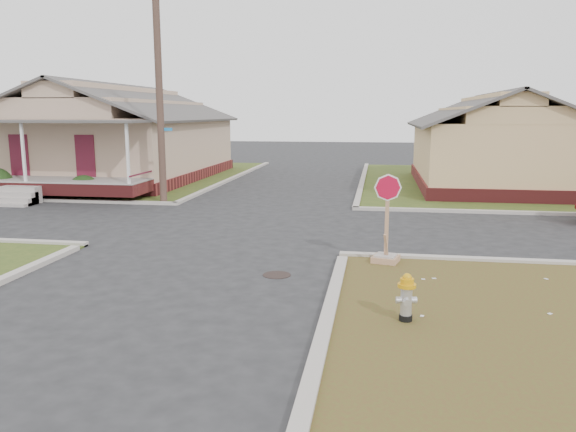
# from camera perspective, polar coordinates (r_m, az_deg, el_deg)

# --- Properties ---
(ground) EXTENTS (120.00, 120.00, 0.00)m
(ground) POSITION_cam_1_polar(r_m,az_deg,el_deg) (13.86, -9.79, -4.95)
(ground) COLOR #242426
(ground) RESTS_ON ground
(verge_far_left) EXTENTS (19.00, 19.00, 0.05)m
(verge_far_left) POSITION_cam_1_polar(r_m,az_deg,el_deg) (35.42, -20.40, 3.91)
(verge_far_left) COLOR #344819
(verge_far_left) RESTS_ON ground
(curbs) EXTENTS (80.00, 40.00, 0.12)m
(curbs) POSITION_cam_1_polar(r_m,az_deg,el_deg) (18.53, -4.80, -0.94)
(curbs) COLOR #AFA79E
(curbs) RESTS_ON ground
(manhole) EXTENTS (0.64, 0.64, 0.01)m
(manhole) POSITION_cam_1_polar(r_m,az_deg,el_deg) (12.85, -1.15, -6.00)
(manhole) COLOR black
(manhole) RESTS_ON ground
(corner_house) EXTENTS (10.10, 15.50, 5.30)m
(corner_house) POSITION_cam_1_polar(r_m,az_deg,el_deg) (32.69, -17.17, 7.57)
(corner_house) COLOR maroon
(corner_house) RESTS_ON ground
(side_house_yellow) EXTENTS (7.60, 11.60, 4.70)m
(side_house_yellow) POSITION_cam_1_polar(r_m,az_deg,el_deg) (29.70, 20.14, 6.98)
(side_house_yellow) COLOR maroon
(side_house_yellow) RESTS_ON ground
(utility_pole) EXTENTS (1.80, 0.28, 9.00)m
(utility_pole) POSITION_cam_1_polar(r_m,az_deg,el_deg) (23.21, -12.96, 12.68)
(utility_pole) COLOR #443127
(utility_pole) RESTS_ON ground
(fire_hydrant) EXTENTS (0.32, 0.32, 0.86)m
(fire_hydrant) POSITION_cam_1_polar(r_m,az_deg,el_deg) (10.08, 11.94, -7.83)
(fire_hydrant) COLOR black
(fire_hydrant) RESTS_ON ground
(stop_sign) EXTENTS (0.61, 0.60, 2.17)m
(stop_sign) POSITION_cam_1_polar(r_m,az_deg,el_deg) (13.87, 9.94, -2.75)
(stop_sign) COLOR tan
(stop_sign) RESTS_ON ground
(hedge_right) EXTENTS (1.33, 1.09, 1.02)m
(hedge_right) POSITION_cam_1_polar(r_m,az_deg,el_deg) (25.58, -20.02, 2.87)
(hedge_right) COLOR #183412
(hedge_right) RESTS_ON verge_far_left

